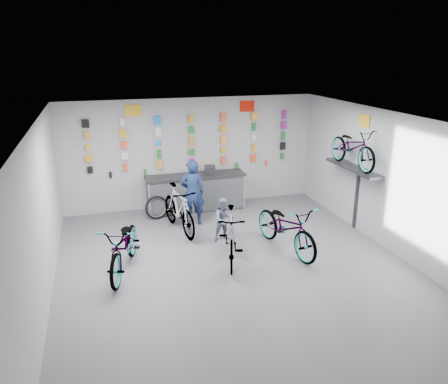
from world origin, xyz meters
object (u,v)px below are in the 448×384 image
object	(u,v)px
bike_right	(286,227)
clerk	(192,193)
bike_service	(179,209)
customer	(224,219)
bike_center	(231,236)
bike_left	(124,246)
counter	(196,193)

from	to	relation	value
bike_right	clerk	world-z (taller)	clerk
bike_service	customer	xyz separation A→B (m)	(0.90, -0.81, -0.06)
bike_center	bike_service	distance (m)	1.97
bike_left	bike_center	bearing A→B (deg)	12.88
bike_left	bike_service	bearing A→B (deg)	67.00
bike_center	bike_right	world-z (taller)	bike_center
bike_center	clerk	bearing A→B (deg)	115.13
bike_left	counter	bearing A→B (deg)	71.78
counter	bike_service	size ratio (longest dim) A/B	1.42
bike_left	bike_center	size ratio (longest dim) A/B	1.10
customer	bike_center	bearing A→B (deg)	-99.95
bike_right	bike_center	bearing A→B (deg)	173.86
bike_left	clerk	distance (m)	2.73
bike_right	bike_service	world-z (taller)	bike_service
bike_center	customer	size ratio (longest dim) A/B	1.80
bike_left	bike_right	size ratio (longest dim) A/B	0.97
counter	customer	distance (m)	2.15
bike_right	customer	distance (m)	1.45
bike_left	customer	world-z (taller)	bike_left
counter	bike_left	distance (m)	3.68
clerk	bike_right	bearing A→B (deg)	134.30
bike_right	clerk	distance (m)	2.63
counter	bike_service	distance (m)	1.52
bike_center	bike_right	xyz separation A→B (m)	(1.30, 0.12, -0.01)
bike_service	bike_left	bearing A→B (deg)	-140.85
clerk	bike_left	bearing A→B (deg)	53.68
bike_center	customer	xyz separation A→B (m)	(0.16, 1.02, -0.04)
counter	bike_right	size ratio (longest dim) A/B	1.29
bike_right	bike_service	size ratio (longest dim) A/B	1.10
bike_center	bike_right	distance (m)	1.31
bike_service	clerk	size ratio (longest dim) A/B	1.14
bike_center	bike_left	bearing A→B (deg)	-167.74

